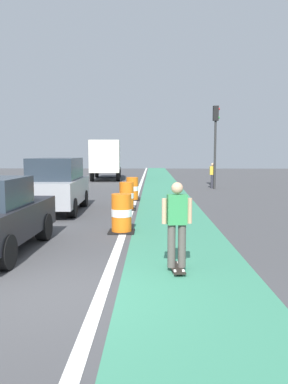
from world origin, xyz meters
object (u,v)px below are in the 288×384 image
object	(u,v)px
skateboarder_on_lane	(177,224)
traffic_barrel_back	(132,189)
traffic_light_corner	(215,132)
pedestrian_crossing	(212,175)
parked_suv_second	(57,185)
traffic_barrel_front	(122,214)
delivery_truck_down_block	(106,158)
traffic_barrel_mid	(127,196)

from	to	relation	value
skateboarder_on_lane	traffic_barrel_back	bearing A→B (deg)	97.25
skateboarder_on_lane	traffic_light_corner	size ratio (longest dim) A/B	0.33
traffic_barrel_back	pedestrian_crossing	xyz separation A→B (m)	(4.76, 6.34, 0.33)
parked_suv_second	traffic_light_corner	distance (m)	12.34
traffic_barrel_front	pedestrian_crossing	distance (m)	14.53
traffic_barrel_back	delivery_truck_down_block	world-z (taller)	delivery_truck_down_block
skateboarder_on_lane	traffic_barrel_front	distance (m)	3.80
traffic_barrel_front	traffic_barrel_back	size ratio (longest dim) A/B	1.00
parked_suv_second	traffic_barrel_mid	size ratio (longest dim) A/B	4.28
skateboarder_on_lane	traffic_barrel_mid	size ratio (longest dim) A/B	1.55
parked_suv_second	skateboarder_on_lane	bearing A→B (deg)	-61.00
traffic_barrel_mid	traffic_barrel_back	bearing A→B (deg)	88.65
traffic_light_corner	parked_suv_second	bearing A→B (deg)	-128.56
pedestrian_crossing	traffic_barrel_back	bearing A→B (deg)	-126.94
skateboarder_on_lane	traffic_light_corner	bearing A→B (deg)	78.46
traffic_barrel_front	pedestrian_crossing	bearing A→B (deg)	71.17
delivery_truck_down_block	parked_suv_second	bearing A→B (deg)	-89.22
traffic_barrel_back	traffic_light_corner	world-z (taller)	traffic_light_corner
traffic_barrel_back	delivery_truck_down_block	xyz separation A→B (m)	(-2.95, 14.59, 1.31)
traffic_light_corner	delivery_truck_down_block	bearing A→B (deg)	131.81
parked_suv_second	traffic_barrel_back	bearing A→B (deg)	52.88
delivery_truck_down_block	traffic_light_corner	xyz separation A→B (m)	(7.78, -8.70, 1.65)
traffic_barrel_front	traffic_light_corner	distance (m)	14.44
traffic_barrel_back	delivery_truck_down_block	distance (m)	14.94
traffic_light_corner	skateboarder_on_lane	bearing A→B (deg)	-101.54
skateboarder_on_lane	pedestrian_crossing	distance (m)	17.62
traffic_barrel_back	skateboarder_on_lane	bearing A→B (deg)	-82.75
traffic_barrel_front	traffic_barrel_mid	bearing A→B (deg)	91.92
parked_suv_second	pedestrian_crossing	xyz separation A→B (m)	(7.46, 9.90, -0.17)
traffic_barrel_front	parked_suv_second	bearing A→B (deg)	125.81
parked_suv_second	traffic_barrel_mid	bearing A→B (deg)	11.01
traffic_barrel_front	traffic_barrel_mid	world-z (taller)	same
pedestrian_crossing	traffic_barrel_front	bearing A→B (deg)	-108.83
skateboarder_on_lane	parked_suv_second	xyz separation A→B (m)	(-4.10, 7.39, 0.12)
traffic_barrel_front	pedestrian_crossing	xyz separation A→B (m)	(4.69, 13.75, 0.33)
skateboarder_on_lane	traffic_barrel_front	world-z (taller)	skateboarder_on_lane
delivery_truck_down_block	traffic_light_corner	world-z (taller)	traffic_light_corner
traffic_barrel_mid	skateboarder_on_lane	bearing A→B (deg)	-79.48
skateboarder_on_lane	traffic_barrel_front	size ratio (longest dim) A/B	1.55
delivery_truck_down_block	pedestrian_crossing	size ratio (longest dim) A/B	4.80
traffic_light_corner	pedestrian_crossing	xyz separation A→B (m)	(-0.07, 0.45, -2.64)
skateboarder_on_lane	traffic_barrel_mid	bearing A→B (deg)	100.52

